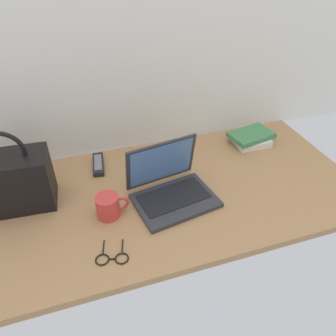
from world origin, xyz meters
The scene contains 7 objects.
desk centered at (0.00, 0.00, 0.01)m, with size 1.60×0.76×0.03m.
laptop centered at (0.01, -0.03, 0.08)m, with size 0.34×0.30×0.22m.
coffee_mug centered at (-0.25, -0.06, 0.08)m, with size 0.12×0.09×0.09m.
remote_control_near centered at (-0.24, 0.26, 0.04)m, with size 0.07×0.16×0.02m.
eyeglasses centered at (-0.27, -0.27, 0.03)m, with size 0.12×0.12×0.01m.
handbag centered at (-0.58, 0.11, 0.15)m, with size 0.31×0.18×0.33m.
book_stack centered at (0.51, 0.23, 0.06)m, with size 0.23×0.17×0.06m.
Camera 1 is at (-0.31, -0.98, 0.92)m, focal length 35.28 mm.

